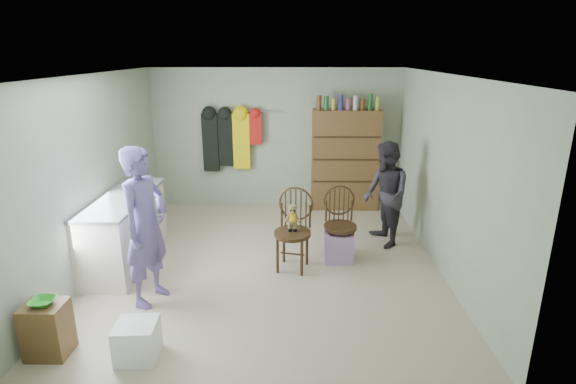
{
  "coord_description": "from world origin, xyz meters",
  "views": [
    {
      "loc": [
        0.34,
        -5.58,
        2.77
      ],
      "look_at": [
        0.25,
        0.2,
        0.95
      ],
      "focal_mm": 28.0,
      "sensor_mm": 36.0,
      "label": 1
    }
  ],
  "objects_px": {
    "dresser": "(345,159)",
    "chair_far": "(340,220)",
    "counter": "(125,230)",
    "chair_front": "(293,225)"
  },
  "relations": [
    {
      "from": "chair_far",
      "to": "dresser",
      "type": "relative_size",
      "value": 0.49
    },
    {
      "from": "chair_far",
      "to": "chair_front",
      "type": "bearing_deg",
      "value": -156.05
    },
    {
      "from": "counter",
      "to": "chair_front",
      "type": "bearing_deg",
      "value": -3.1
    },
    {
      "from": "chair_far",
      "to": "counter",
      "type": "bearing_deg",
      "value": -179.06
    },
    {
      "from": "counter",
      "to": "dresser",
      "type": "bearing_deg",
      "value": 35.69
    },
    {
      "from": "counter",
      "to": "chair_front",
      "type": "distance_m",
      "value": 2.28
    },
    {
      "from": "counter",
      "to": "chair_far",
      "type": "distance_m",
      "value": 2.92
    },
    {
      "from": "dresser",
      "to": "chair_far",
      "type": "bearing_deg",
      "value": -97.76
    },
    {
      "from": "dresser",
      "to": "counter",
      "type": "bearing_deg",
      "value": -144.31
    },
    {
      "from": "counter",
      "to": "chair_front",
      "type": "xyz_separation_m",
      "value": [
        2.28,
        -0.12,
        0.13
      ]
    }
  ]
}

